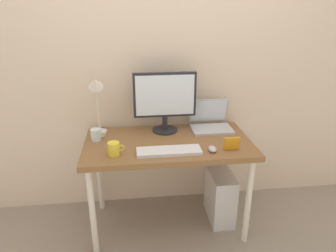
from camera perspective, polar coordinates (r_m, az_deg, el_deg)
ground_plane at (r=2.70m, az=0.00°, el=-17.13°), size 6.00×6.00×0.00m
back_wall at (r=2.53m, az=-1.10°, el=12.72°), size 4.40×0.04×2.60m
desk at (r=2.35m, az=0.00°, el=-4.37°), size 1.23×0.67×0.73m
monitor at (r=2.41m, az=-0.50°, el=4.95°), size 0.48×0.20×0.47m
laptop at (r=2.56m, az=7.73°, el=0.84°), size 0.32×0.28×0.23m
desk_lamp at (r=2.39m, az=-12.96°, el=6.02°), size 0.11×0.16×0.47m
keyboard at (r=2.13m, az=0.18°, el=-4.60°), size 0.44×0.14×0.02m
mouse at (r=2.18m, az=8.10°, el=-4.16°), size 0.06×0.09×0.03m
coffee_mug at (r=2.12m, az=-9.82°, el=-4.13°), size 0.11×0.08×0.09m
glass_cup at (r=2.37m, az=-12.95°, el=-1.57°), size 0.11×0.08×0.09m
photo_frame at (r=2.21m, az=11.55°, el=-3.14°), size 0.11×0.02×0.09m
computer_tower at (r=2.67m, az=9.47°, el=-12.44°), size 0.18×0.36×0.42m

